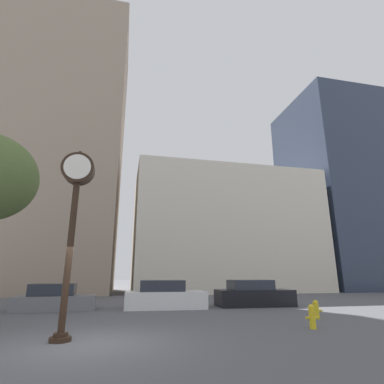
# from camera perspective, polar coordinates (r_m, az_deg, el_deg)

# --- Properties ---
(ground_plane) EXTENTS (200.00, 200.00, 0.00)m
(ground_plane) POSITION_cam_1_polar(r_m,az_deg,el_deg) (9.05, -19.44, -25.67)
(ground_plane) COLOR #515156
(building_tall_tower) EXTENTS (13.34, 12.00, 30.41)m
(building_tall_tower) POSITION_cam_1_polar(r_m,az_deg,el_deg) (36.33, -24.01, 7.73)
(building_tall_tower) COLOR gray
(building_tall_tower) RESTS_ON ground_plane
(building_storefront_row) EXTENTS (19.81, 12.00, 12.73)m
(building_storefront_row) POSITION_cam_1_polar(r_m,az_deg,el_deg) (34.90, 5.67, -7.75)
(building_storefront_row) COLOR beige
(building_storefront_row) RESTS_ON ground_plane
(building_glass_modern) EXTENTS (10.01, 12.00, 24.66)m
(building_glass_modern) POSITION_cam_1_polar(r_m,az_deg,el_deg) (43.44, 25.34, 0.19)
(building_glass_modern) COLOR #2D384C
(building_glass_modern) RESTS_ON ground_plane
(street_clock) EXTENTS (0.97, 0.57, 5.49)m
(street_clock) POSITION_cam_1_polar(r_m,az_deg,el_deg) (9.68, -21.39, -1.59)
(street_clock) COLOR black
(street_clock) RESTS_ON ground_plane
(car_grey) EXTENTS (3.92, 2.07, 1.29)m
(car_grey) POSITION_cam_1_polar(r_m,az_deg,el_deg) (17.47, -24.61, -18.05)
(car_grey) COLOR slate
(car_grey) RESTS_ON ground_plane
(car_white) EXTENTS (4.31, 2.02, 1.44)m
(car_white) POSITION_cam_1_polar(r_m,az_deg,el_deg) (16.87, -5.20, -19.20)
(car_white) COLOR silver
(car_white) RESTS_ON ground_plane
(car_black) EXTENTS (4.36, 2.07, 1.44)m
(car_black) POSITION_cam_1_polar(r_m,az_deg,el_deg) (18.43, 11.59, -18.64)
(car_black) COLOR black
(car_black) RESTS_ON ground_plane
(fire_hydrant_near) EXTENTS (0.52, 0.23, 0.72)m
(fire_hydrant_near) POSITION_cam_1_polar(r_m,az_deg,el_deg) (14.03, 22.54, -19.93)
(fire_hydrant_near) COLOR yellow
(fire_hydrant_near) RESTS_ON ground_plane
(fire_hydrant_far) EXTENTS (0.47, 0.21, 0.76)m
(fire_hydrant_far) POSITION_cam_1_polar(r_m,az_deg,el_deg) (11.49, 21.90, -21.11)
(fire_hydrant_far) COLOR yellow
(fire_hydrant_far) RESTS_ON ground_plane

